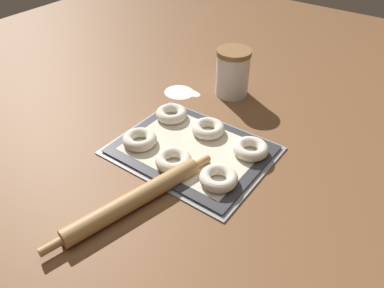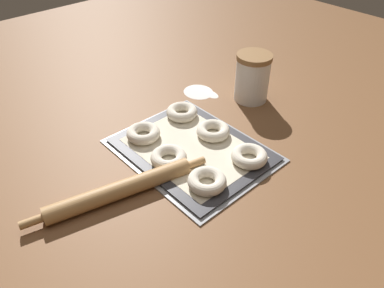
{
  "view_description": "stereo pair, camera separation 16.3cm",
  "coord_description": "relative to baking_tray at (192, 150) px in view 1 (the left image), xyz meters",
  "views": [
    {
      "loc": [
        0.46,
        -0.67,
        0.65
      ],
      "look_at": [
        -0.01,
        -0.02,
        0.03
      ],
      "focal_mm": 35.0,
      "sensor_mm": 36.0,
      "label": 1
    },
    {
      "loc": [
        0.58,
        -0.56,
        0.65
      ],
      "look_at": [
        -0.01,
        -0.02,
        0.03
      ],
      "focal_mm": 35.0,
      "sensor_mm": 36.0,
      "label": 2
    }
  ],
  "objects": [
    {
      "name": "baking_tray",
      "position": [
        0.0,
        0.0,
        0.0
      ],
      "size": [
        0.42,
        0.33,
        0.01
      ],
      "color": "#93969B",
      "rests_on": "ground_plane"
    },
    {
      "name": "flour_canister",
      "position": [
        -0.08,
        0.33,
        0.08
      ],
      "size": [
        0.11,
        0.11,
        0.16
      ],
      "color": "white",
      "rests_on": "ground_plane"
    },
    {
      "name": "flour_patch_near",
      "position": [
        -0.23,
        0.24,
        -0.0
      ],
      "size": [
        0.11,
        0.1,
        0.0
      ],
      "color": "white",
      "rests_on": "ground_plane"
    },
    {
      "name": "bagel_front_right",
      "position": [
        0.13,
        -0.07,
        0.02
      ],
      "size": [
        0.1,
        0.1,
        0.03
      ],
      "color": "silver",
      "rests_on": "baking_mat"
    },
    {
      "name": "baking_mat",
      "position": [
        0.0,
        0.0,
        0.01
      ],
      "size": [
        0.39,
        0.31,
        0.0
      ],
      "color": "#333338",
      "rests_on": "baking_tray"
    },
    {
      "name": "rolling_pin",
      "position": [
        0.01,
        -0.24,
        0.02
      ],
      "size": [
        0.13,
        0.45,
        0.04
      ],
      "color": "#AD7F4C",
      "rests_on": "ground_plane"
    },
    {
      "name": "flour_patch_far",
      "position": [
        -0.19,
        0.26,
        -0.0
      ],
      "size": [
        0.08,
        0.04,
        0.0
      ],
      "color": "white",
      "rests_on": "ground_plane"
    },
    {
      "name": "ground_plane",
      "position": [
        0.01,
        0.02,
        -0.0
      ],
      "size": [
        2.8,
        2.8,
        0.0
      ],
      "primitive_type": "plane",
      "color": "brown"
    },
    {
      "name": "bagel_back_right",
      "position": [
        0.14,
        0.08,
        0.02
      ],
      "size": [
        0.1,
        0.1,
        0.03
      ],
      "color": "silver",
      "rests_on": "baking_mat"
    },
    {
      "name": "bagel_front_center",
      "position": [
        0.0,
        -0.08,
        0.02
      ],
      "size": [
        0.1,
        0.1,
        0.03
      ],
      "color": "silver",
      "rests_on": "baking_mat"
    },
    {
      "name": "bagel_back_left",
      "position": [
        -0.14,
        0.08,
        0.02
      ],
      "size": [
        0.1,
        0.1,
        0.03
      ],
      "color": "silver",
      "rests_on": "baking_mat"
    },
    {
      "name": "bagel_back_center",
      "position": [
        -0.01,
        0.09,
        0.02
      ],
      "size": [
        0.1,
        0.1,
        0.03
      ],
      "color": "silver",
      "rests_on": "baking_mat"
    },
    {
      "name": "bagel_front_left",
      "position": [
        -0.13,
        -0.07,
        0.02
      ],
      "size": [
        0.1,
        0.1,
        0.03
      ],
      "color": "silver",
      "rests_on": "baking_mat"
    }
  ]
}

